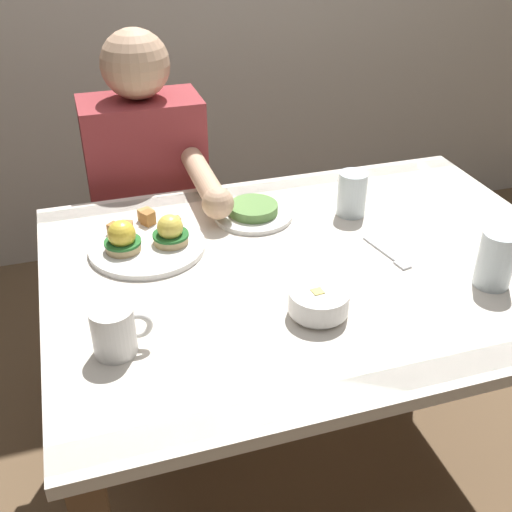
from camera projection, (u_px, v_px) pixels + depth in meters
The scene contains 10 objects.
ground_plane at pixel (303, 477), 1.79m from camera, with size 6.00×6.00×0.00m, color brown.
dining_table at pixel (314, 299), 1.46m from camera, with size 1.20×0.90×0.74m.
eggs_benedict_plate at pixel (146, 240), 1.43m from camera, with size 0.27×0.27×0.09m.
fruit_bowl at pixel (319, 302), 1.22m from camera, with size 0.12×0.12×0.06m.
coffee_mug at pixel (115, 329), 1.11m from camera, with size 0.11×0.08×0.09m.
fork at pixel (389, 255), 1.42m from camera, with size 0.05×0.16×0.00m.
water_glass_near at pixel (495, 263), 1.29m from camera, with size 0.08×0.08×0.12m.
water_glass_far at pixel (352, 196), 1.57m from camera, with size 0.07×0.07×0.11m.
side_plate at pixel (253, 212), 1.57m from camera, with size 0.20×0.20×0.04m.
diner_person at pixel (151, 199), 1.86m from camera, with size 0.34×0.54×1.14m.
Camera 1 is at (-0.48, -1.09, 1.49)m, focal length 43.48 mm.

